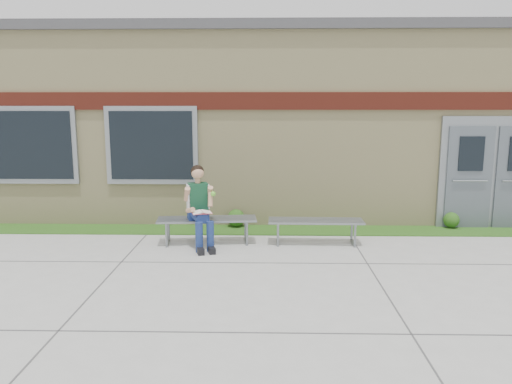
{
  "coord_description": "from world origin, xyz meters",
  "views": [
    {
      "loc": [
        -0.63,
        -7.25,
        2.56
      ],
      "look_at": [
        -0.83,
        1.7,
        0.96
      ],
      "focal_mm": 35.0,
      "sensor_mm": 36.0,
      "label": 1
    }
  ],
  "objects": [
    {
      "name": "shrub_east",
      "position": [
        3.18,
        2.85,
        0.18
      ],
      "size": [
        0.32,
        0.32,
        0.32
      ],
      "primitive_type": "sphere",
      "color": "#1D4512",
      "rests_on": "grass_strip"
    },
    {
      "name": "girl",
      "position": [
        -1.83,
        1.45,
        0.75
      ],
      "size": [
        0.64,
        0.94,
        1.46
      ],
      "rotation": [
        0.0,
        0.0,
        0.3
      ],
      "color": "navy",
      "rests_on": "ground"
    },
    {
      "name": "school_building",
      "position": [
        -0.0,
        5.99,
        2.1
      ],
      "size": [
        16.2,
        6.22,
        4.2
      ],
      "color": "beige",
      "rests_on": "ground"
    },
    {
      "name": "ground",
      "position": [
        0.0,
        0.0,
        0.0
      ],
      "size": [
        80.0,
        80.0,
        0.0
      ],
      "primitive_type": "plane",
      "color": "#9E9E99",
      "rests_on": "ground"
    },
    {
      "name": "bench_left",
      "position": [
        -1.73,
        1.66,
        0.36
      ],
      "size": [
        1.85,
        0.68,
        0.47
      ],
      "rotation": [
        0.0,
        0.0,
        0.1
      ],
      "color": "gray",
      "rests_on": "ground"
    },
    {
      "name": "grass_strip",
      "position": [
        0.0,
        2.6,
        0.01
      ],
      "size": [
        16.0,
        0.8,
        0.02
      ],
      "primitive_type": "cube",
      "color": "#1D4512",
      "rests_on": "ground"
    },
    {
      "name": "shrub_mid",
      "position": [
        -1.27,
        2.85,
        0.2
      ],
      "size": [
        0.36,
        0.36,
        0.36
      ],
      "primitive_type": "sphere",
      "color": "#1D4512",
      "rests_on": "grass_strip"
    },
    {
      "name": "bench_right",
      "position": [
        0.27,
        1.66,
        0.35
      ],
      "size": [
        1.74,
        0.51,
        0.45
      ],
      "rotation": [
        0.0,
        0.0,
        -0.02
      ],
      "color": "gray",
      "rests_on": "ground"
    }
  ]
}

